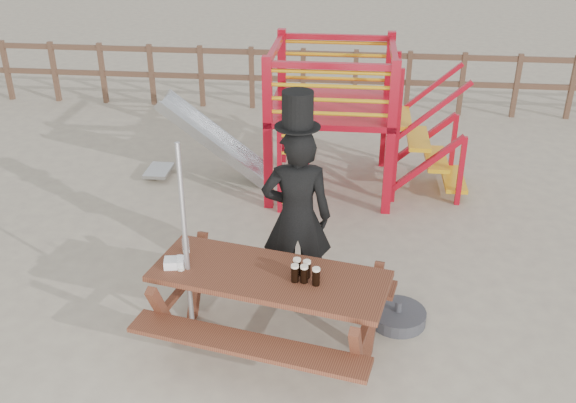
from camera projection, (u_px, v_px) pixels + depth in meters
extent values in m
plane|color=tan|center=(291.00, 338.00, 6.36)|extent=(60.00, 60.00, 0.00)
cube|color=brown|center=(330.00, 54.00, 12.07)|extent=(15.00, 0.06, 0.10)
cube|color=brown|center=(329.00, 80.00, 12.30)|extent=(15.00, 0.06, 0.10)
cube|color=brown|center=(7.00, 70.00, 12.92)|extent=(0.09, 0.09, 1.20)
cube|color=brown|center=(54.00, 72.00, 12.83)|extent=(0.09, 0.09, 1.20)
cube|color=brown|center=(103.00, 73.00, 12.73)|extent=(0.09, 0.09, 1.20)
cube|color=brown|center=(152.00, 75.00, 12.63)|extent=(0.09, 0.09, 1.20)
cube|color=brown|center=(201.00, 76.00, 12.54)|extent=(0.09, 0.09, 1.20)
cube|color=brown|center=(252.00, 78.00, 12.44)|extent=(0.09, 0.09, 1.20)
cube|color=brown|center=(303.00, 79.00, 12.34)|extent=(0.09, 0.09, 1.20)
cube|color=brown|center=(355.00, 81.00, 12.25)|extent=(0.09, 0.09, 1.20)
cube|color=brown|center=(408.00, 83.00, 12.15)|extent=(0.09, 0.09, 1.20)
cube|color=brown|center=(462.00, 84.00, 12.05)|extent=(0.09, 0.09, 1.20)
cube|color=brown|center=(516.00, 86.00, 11.96)|extent=(0.09, 0.09, 1.20)
cube|color=brown|center=(572.00, 88.00, 11.86)|extent=(0.09, 0.09, 1.20)
cube|color=#AD0B1C|center=(268.00, 135.00, 8.43)|extent=(0.12, 0.12, 2.10)
cube|color=#AD0B1C|center=(391.00, 140.00, 8.27)|extent=(0.12, 0.12, 2.10)
cube|color=#AD0B1C|center=(282.00, 98.00, 9.85)|extent=(0.12, 0.12, 2.10)
cube|color=#AD0B1C|center=(387.00, 102.00, 9.69)|extent=(0.12, 0.12, 2.10)
cube|color=#AD0B1C|center=(332.00, 107.00, 8.99)|extent=(1.72, 1.72, 0.08)
cube|color=#AD0B1C|center=(331.00, 66.00, 7.92)|extent=(1.60, 0.08, 0.08)
cube|color=#AD0B1C|center=(336.00, 37.00, 9.34)|extent=(1.60, 0.08, 0.08)
cube|color=#AD0B1C|center=(275.00, 49.00, 8.71)|extent=(0.08, 1.60, 0.08)
cube|color=#AD0B1C|center=(394.00, 52.00, 8.55)|extent=(0.08, 1.60, 0.08)
cylinder|color=gold|center=(329.00, 114.00, 8.20)|extent=(1.50, 0.05, 0.05)
cylinder|color=gold|center=(335.00, 79.00, 9.62)|extent=(1.50, 0.05, 0.05)
cylinder|color=gold|center=(330.00, 100.00, 8.12)|extent=(1.50, 0.05, 0.05)
cylinder|color=gold|center=(335.00, 67.00, 9.54)|extent=(1.50, 0.05, 0.05)
cylinder|color=gold|center=(330.00, 86.00, 8.04)|extent=(1.50, 0.05, 0.05)
cylinder|color=gold|center=(336.00, 55.00, 9.46)|extent=(1.50, 0.05, 0.05)
cylinder|color=gold|center=(331.00, 72.00, 7.96)|extent=(1.50, 0.05, 0.05)
cylinder|color=gold|center=(336.00, 43.00, 9.37)|extent=(1.50, 0.05, 0.05)
cube|color=#AD0B1C|center=(280.00, 172.00, 8.48)|extent=(0.06, 0.06, 1.20)
cube|color=#AD0B1C|center=(307.00, 173.00, 8.45)|extent=(0.06, 0.06, 1.20)
cylinder|color=gold|center=(293.00, 203.00, 8.67)|extent=(0.36, 0.04, 0.04)
cylinder|color=gold|center=(293.00, 187.00, 8.56)|extent=(0.36, 0.04, 0.04)
cylinder|color=gold|center=(293.00, 170.00, 8.45)|extent=(0.36, 0.04, 0.04)
cylinder|color=gold|center=(293.00, 153.00, 8.34)|extent=(0.36, 0.04, 0.04)
cylinder|color=gold|center=(293.00, 136.00, 8.23)|extent=(0.36, 0.04, 0.04)
cube|color=gold|center=(400.00, 118.00, 8.95)|extent=(0.30, 0.90, 0.06)
cube|color=gold|center=(418.00, 139.00, 9.06)|extent=(0.30, 0.90, 0.06)
cube|color=gold|center=(436.00, 159.00, 9.17)|extent=(0.30, 0.90, 0.06)
cube|color=gold|center=(453.00, 179.00, 9.28)|extent=(0.30, 0.90, 0.06)
cube|color=#AD0B1C|center=(428.00, 163.00, 8.73)|extent=(0.95, 0.08, 0.86)
cube|color=#AD0B1C|center=(423.00, 139.00, 9.53)|extent=(0.95, 0.08, 0.86)
cube|color=#B0B2B7|center=(215.00, 141.00, 9.42)|extent=(1.53, 0.55, 1.21)
cube|color=#B0B2B7|center=(211.00, 145.00, 9.16)|extent=(1.58, 0.04, 1.28)
cube|color=#B0B2B7|center=(219.00, 132.00, 9.64)|extent=(1.58, 0.04, 1.28)
cube|color=#B0B2B7|center=(159.00, 170.00, 9.74)|extent=(0.35, 0.55, 0.05)
cube|color=brown|center=(269.00, 276.00, 5.88)|extent=(2.29, 1.24, 0.05)
cube|color=brown|center=(247.00, 344.00, 5.52)|extent=(2.18, 0.74, 0.04)
cube|color=brown|center=(289.00, 272.00, 6.53)|extent=(2.18, 0.74, 0.04)
cube|color=brown|center=(182.00, 296.00, 6.33)|extent=(0.35, 1.29, 0.78)
cube|color=brown|center=(365.00, 333.00, 5.82)|extent=(0.35, 1.29, 0.78)
imported|color=black|center=(297.00, 218.00, 6.52)|extent=(0.76, 0.54, 1.97)
cube|color=#0D971C|center=(297.00, 191.00, 6.55)|extent=(0.08, 0.03, 0.46)
cylinder|color=black|center=(298.00, 127.00, 6.07)|extent=(0.45, 0.45, 0.01)
cylinder|color=black|center=(298.00, 109.00, 5.99)|extent=(0.30, 0.30, 0.34)
cube|color=white|center=(298.00, 92.00, 6.07)|extent=(0.16, 0.02, 0.04)
cylinder|color=#B2B2B7|center=(186.00, 250.00, 5.85)|extent=(0.05, 0.05, 2.10)
cylinder|color=#36363B|center=(398.00, 316.00, 6.56)|extent=(0.58, 0.58, 0.13)
cylinder|color=#36363B|center=(398.00, 307.00, 6.51)|extent=(0.07, 0.07, 0.11)
cube|color=white|center=(174.00, 263.00, 5.96)|extent=(0.20, 0.17, 0.08)
cylinder|color=black|center=(295.00, 274.00, 5.72)|extent=(0.07, 0.07, 0.15)
cylinder|color=#FCEACE|center=(295.00, 266.00, 5.69)|extent=(0.07, 0.07, 0.02)
cylinder|color=black|center=(304.00, 275.00, 5.71)|extent=(0.07, 0.07, 0.15)
cylinder|color=#FCEACE|center=(304.00, 267.00, 5.67)|extent=(0.07, 0.07, 0.02)
cylinder|color=black|center=(316.00, 278.00, 5.68)|extent=(0.07, 0.07, 0.15)
cylinder|color=#FCEACE|center=(316.00, 269.00, 5.64)|extent=(0.07, 0.07, 0.02)
cylinder|color=black|center=(297.00, 268.00, 5.82)|extent=(0.07, 0.07, 0.15)
cylinder|color=#FCEACE|center=(297.00, 260.00, 5.78)|extent=(0.07, 0.07, 0.02)
cylinder|color=black|center=(307.00, 270.00, 5.79)|extent=(0.07, 0.07, 0.15)
cylinder|color=#FCEACE|center=(307.00, 262.00, 5.75)|extent=(0.07, 0.07, 0.02)
cylinder|color=silver|center=(186.00, 246.00, 6.17)|extent=(0.07, 0.07, 0.15)
cylinder|color=#FCEACE|center=(186.00, 252.00, 6.19)|extent=(0.06, 0.06, 0.02)
cylinder|color=silver|center=(180.00, 263.00, 5.89)|extent=(0.07, 0.07, 0.15)
cylinder|color=#FCEACE|center=(181.00, 269.00, 5.92)|extent=(0.06, 0.06, 0.02)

